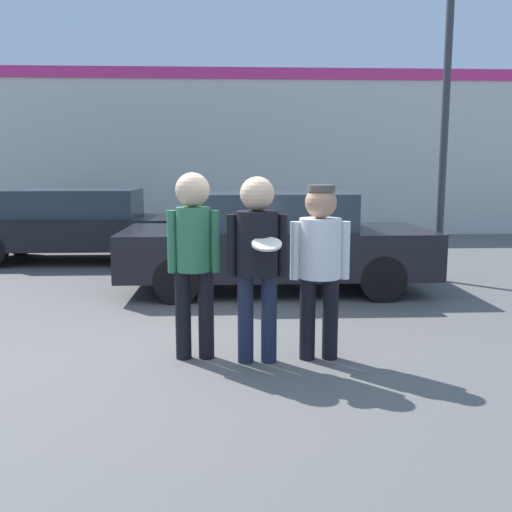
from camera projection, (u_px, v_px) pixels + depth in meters
name	position (u px, v px, depth m)	size (l,w,h in m)	color
ground_plane	(223.00, 351.00, 5.74)	(56.00, 56.00, 0.00)	#5B5956
storefront_building	(227.00, 152.00, 15.48)	(24.00, 0.22, 4.48)	silver
person_left	(194.00, 249.00, 5.37)	(0.49, 0.32, 1.79)	black
person_middle_with_frisbee	(257.00, 252.00, 5.26)	(0.56, 0.60, 1.75)	#1E2338
person_right	(320.00, 255.00, 5.37)	(0.57, 0.40, 1.67)	black
parked_car_near	(274.00, 241.00, 8.58)	(4.55, 1.94, 1.47)	black
parked_car_far	(79.00, 224.00, 11.33)	(4.77, 1.88, 1.42)	black
street_lamp	(466.00, 47.00, 8.84)	(1.54, 0.35, 5.98)	#38383D
shrub	(78.00, 214.00, 14.71)	(1.32, 1.32, 1.32)	#285B2D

